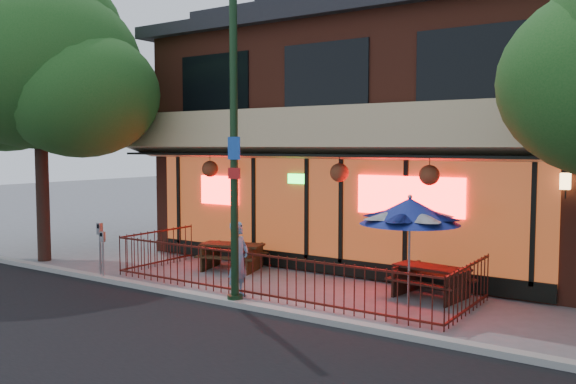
% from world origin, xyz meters
% --- Properties ---
extents(ground, '(80.00, 80.00, 0.00)m').
position_xyz_m(ground, '(0.00, 0.00, 0.00)').
color(ground, gray).
rests_on(ground, ground).
extents(curb, '(80.00, 0.25, 0.12)m').
position_xyz_m(curb, '(0.00, -0.50, 0.06)').
color(curb, '#999993').
rests_on(curb, ground).
extents(restaurant_building, '(12.96, 9.49, 8.05)m').
position_xyz_m(restaurant_building, '(0.00, 7.11, 4.13)').
color(restaurant_building, maroon).
rests_on(restaurant_building, ground).
extents(patio_fence, '(8.44, 2.62, 1.00)m').
position_xyz_m(patio_fence, '(0.00, 0.50, 0.63)').
color(patio_fence, '#45140E').
rests_on(patio_fence, ground).
extents(street_light, '(0.43, 0.32, 7.00)m').
position_xyz_m(street_light, '(0.00, -0.40, 3.15)').
color(street_light, black).
rests_on(street_light, ground).
extents(street_tree_left, '(5.60, 5.60, 8.05)m').
position_xyz_m(street_tree_left, '(-7.46, 0.39, 5.67)').
color(street_tree_left, '#322019').
rests_on(street_tree_left, ground).
extents(picnic_table_left, '(1.89, 1.63, 0.69)m').
position_xyz_m(picnic_table_left, '(-2.28, 2.30, 0.45)').
color(picnic_table_left, '#362513').
rests_on(picnic_table_left, ground).
extents(picnic_table_right, '(1.73, 1.42, 0.68)m').
position_xyz_m(picnic_table_right, '(3.12, 2.40, 0.44)').
color(picnic_table_right, '#351A12').
rests_on(picnic_table_right, ground).
extents(patio_umbrella, '(2.00, 1.99, 2.28)m').
position_xyz_m(patio_umbrella, '(3.03, 1.39, 1.95)').
color(patio_umbrella, gray).
rests_on(patio_umbrella, ground).
extents(pedestrian, '(0.46, 0.64, 1.64)m').
position_xyz_m(pedestrian, '(-0.30, 0.10, 0.82)').
color(pedestrian, '#5A91B5').
rests_on(pedestrian, ground).
extents(parking_meter_near, '(0.13, 0.12, 1.20)m').
position_xyz_m(parking_meter_near, '(-4.00, -0.48, 0.81)').
color(parking_meter_near, '#9EA0A6').
rests_on(parking_meter_near, ground).
extents(parking_meter_far, '(0.12, 0.11, 1.39)m').
position_xyz_m(parking_meter_far, '(-4.20, -0.40, 0.94)').
color(parking_meter_far, gray).
rests_on(parking_meter_far, ground).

